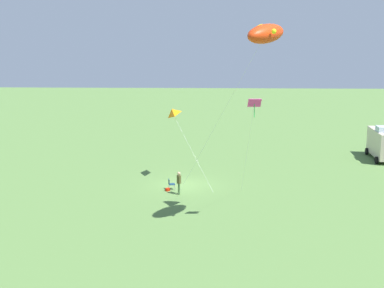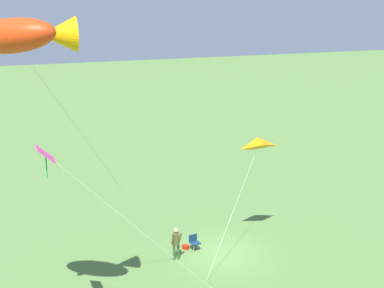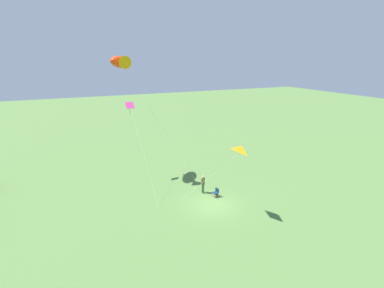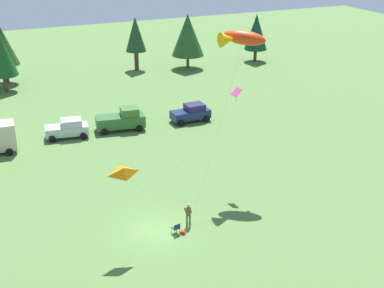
% 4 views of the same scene
% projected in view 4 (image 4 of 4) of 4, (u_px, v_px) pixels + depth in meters
% --- Properties ---
extents(ground_plane, '(160.00, 160.00, 0.00)m').
position_uv_depth(ground_plane, '(155.00, 231.00, 37.83)').
color(ground_plane, '#51763A').
extents(person_kite_flyer, '(0.60, 0.35, 1.74)m').
position_uv_depth(person_kite_flyer, '(188.00, 213.00, 38.13)').
color(person_kite_flyer, '#35562D').
rests_on(person_kite_flyer, ground).
extents(folding_chair, '(0.56, 0.56, 0.82)m').
position_uv_depth(folding_chair, '(176.00, 228.00, 37.27)').
color(folding_chair, '#112D46').
rests_on(folding_chair, ground).
extents(backpack_on_grass, '(0.38, 0.39, 0.22)m').
position_uv_depth(backpack_on_grass, '(183.00, 233.00, 37.40)').
color(backpack_on_grass, red).
rests_on(backpack_on_grass, ground).
extents(car_silver_compact, '(4.41, 2.71, 1.89)m').
position_uv_depth(car_silver_compact, '(68.00, 128.00, 53.56)').
color(car_silver_compact, '#B0C3B7').
rests_on(car_silver_compact, ground).
extents(truck_green_flatbed, '(5.24, 3.00, 2.34)m').
position_uv_depth(truck_green_flatbed, '(122.00, 120.00, 55.46)').
color(truck_green_flatbed, '#31602E').
rests_on(truck_green_flatbed, ground).
extents(car_navy_hatch, '(4.23, 2.26, 1.89)m').
position_uv_depth(car_navy_hatch, '(191.00, 113.00, 57.87)').
color(car_navy_hatch, navy).
rests_on(car_navy_hatch, ground).
extents(treeline_distant, '(57.27, 10.05, 7.91)m').
position_uv_depth(treeline_distant, '(52.00, 47.00, 69.84)').
color(treeline_distant, '#4B3D1E').
rests_on(treeline_distant, ground).
extents(kite_large_fish, '(8.74, 7.18, 12.62)m').
position_uv_depth(kite_large_fish, '(240.00, 38.00, 41.04)').
color(kite_large_fish, red).
rests_on(kite_large_fish, ground).
extents(kite_diamond_rainbow, '(7.75, 0.83, 8.05)m').
position_uv_depth(kite_diamond_rainbow, '(233.00, 96.00, 42.09)').
color(kite_diamond_rainbow, '#E03A98').
rests_on(kite_diamond_rainbow, ground).
extents(kite_delta_orange, '(4.95, 4.03, 6.03)m').
position_uv_depth(kite_delta_orange, '(124.00, 172.00, 33.87)').
color(kite_delta_orange, orange).
rests_on(kite_delta_orange, ground).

